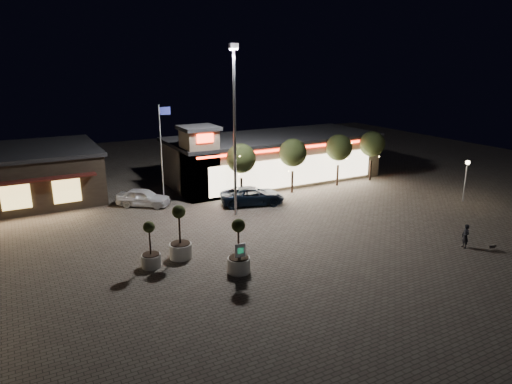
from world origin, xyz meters
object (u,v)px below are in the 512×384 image
planter_left (151,253)px  valet_sign (240,253)px  planter_mid (239,256)px  white_sedan (143,197)px  pedestrian (465,236)px  pickup_truck (253,196)px

planter_left → valet_sign: size_ratio=1.51×
planter_mid → planter_left: bearing=144.0°
white_sedan → planter_mid: bearing=-137.7°
white_sedan → pedestrian: size_ratio=2.77×
pickup_truck → planter_left: planter_left is taller
pickup_truck → valet_sign: 12.64m
white_sedan → pedestrian: pedestrian is taller
pickup_truck → planter_mid: size_ratio=1.67×
valet_sign → pedestrian: bearing=-13.5°
white_sedan → pedestrian: (15.32, -17.92, 0.04)m
pickup_truck → planter_mid: planter_mid is taller
pickup_truck → valet_sign: bearing=165.0°
planter_mid → pedestrian: bearing=-14.8°
planter_mid → valet_sign: size_ratio=1.72×
white_sedan → valet_sign: valet_sign is taller
white_sedan → pedestrian: bearing=-102.9°
pickup_truck → pedestrian: (7.43, -14.16, 0.04)m
pickup_truck → planter_mid: (-6.45, -10.50, 0.24)m
pickup_truck → white_sedan: bearing=80.6°
pickup_truck → white_sedan: pickup_truck is taller
white_sedan → planter_mid: planter_mid is taller
planter_mid → valet_sign: (-0.06, -0.32, 0.30)m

